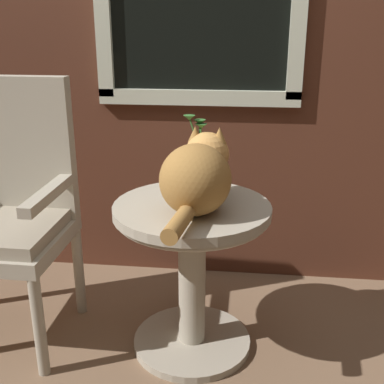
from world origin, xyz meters
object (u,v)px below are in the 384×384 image
wicker_chair (4,204)px  pewter_vase_with_ivy (199,172)px  wicker_side_table (192,253)px  cat (198,175)px

wicker_chair → pewter_vase_with_ivy: bearing=3.7°
wicker_chair → wicker_side_table: bearing=-4.0°
wicker_chair → cat: (0.78, -0.10, 0.18)m
wicker_chair → cat: wicker_chair is taller
cat → wicker_chair: bearing=172.8°
wicker_side_table → pewter_vase_with_ivy: (0.02, 0.10, 0.29)m
pewter_vase_with_ivy → wicker_chair: bearing=-176.3°
wicker_chair → cat: bearing=-7.2°
wicker_side_table → wicker_chair: size_ratio=0.58×
wicker_chair → pewter_vase_with_ivy: wicker_chair is taller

